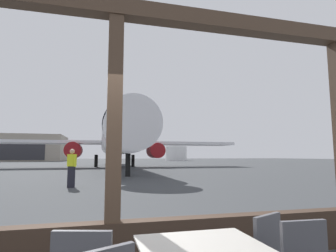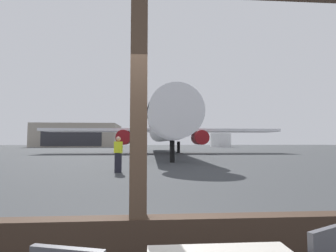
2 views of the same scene
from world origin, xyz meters
TOP-DOWN VIEW (x-y plane):
  - ground_plane at (0.00, 40.00)m, footprint 220.00×220.00m
  - window_frame at (0.00, 0.00)m, footprint 7.72×0.24m
  - airplane at (1.73, 30.04)m, footprint 31.72×36.40m
  - ground_crew_worker at (-1.42, 9.41)m, footprint 0.40×0.46m
  - distant_hangar at (-23.34, 82.67)m, footprint 25.38×17.48m
  - fuel_storage_tank at (23.17, 78.97)m, footprint 6.76×6.76m

SIDE VIEW (x-z plane):
  - ground_plane at x=0.00m, z-range 0.00..0.00m
  - ground_crew_worker at x=-1.42m, z-range 0.03..1.77m
  - window_frame at x=0.00m, z-range -0.47..3.12m
  - fuel_storage_tank at x=23.17m, z-range 0.00..4.45m
  - airplane at x=1.73m, z-range -1.72..8.50m
  - distant_hangar at x=-23.34m, z-range 0.00..7.36m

